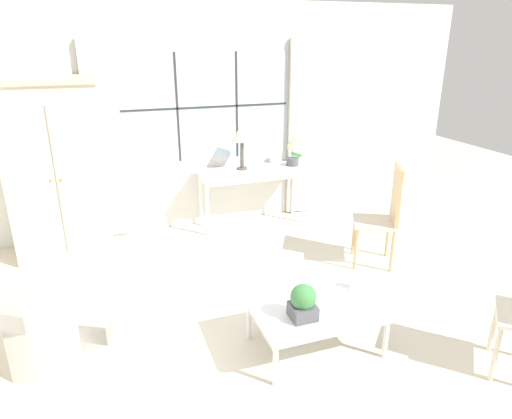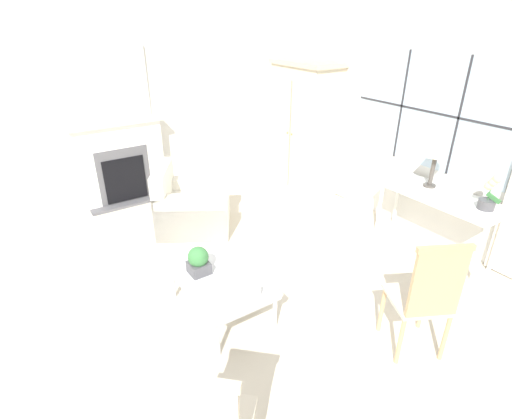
{
  "view_description": "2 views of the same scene",
  "coord_description": "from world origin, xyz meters",
  "px_view_note": "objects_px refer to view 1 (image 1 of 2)",
  "views": [
    {
      "loc": [
        -1.38,
        -2.68,
        2.35
      ],
      "look_at": [
        -0.12,
        0.84,
        0.95
      ],
      "focal_mm": 32.0,
      "sensor_mm": 36.0,
      "label": 1
    },
    {
      "loc": [
        2.8,
        -1.34,
        2.61
      ],
      "look_at": [
        -0.13,
        0.62,
        0.86
      ],
      "focal_mm": 28.0,
      "sensor_mm": 36.0,
      "label": 2
    }
  ],
  "objects_px": {
    "console_table": "(253,175)",
    "table_lamp": "(242,135)",
    "potted_orchid": "(293,153)",
    "side_chair_wooden": "(386,210)",
    "armchair_upholstered": "(90,323)",
    "coffee_table": "(316,309)",
    "potted_plant_small": "(303,302)",
    "armoire": "(57,169)",
    "pillar_candle": "(354,283)"
  },
  "relations": [
    {
      "from": "side_chair_wooden",
      "to": "armoire",
      "type": "bearing_deg",
      "value": 155.52
    },
    {
      "from": "coffee_table",
      "to": "armchair_upholstered",
      "type": "bearing_deg",
      "value": 163.4
    },
    {
      "from": "armoire",
      "to": "console_table",
      "type": "relative_size",
      "value": 1.41
    },
    {
      "from": "side_chair_wooden",
      "to": "pillar_candle",
      "type": "relative_size",
      "value": 9.33
    },
    {
      "from": "armoire",
      "to": "side_chair_wooden",
      "type": "relative_size",
      "value": 1.76
    },
    {
      "from": "console_table",
      "to": "pillar_candle",
      "type": "xyz_separation_m",
      "value": [
        0.01,
        -2.54,
        -0.24
      ]
    },
    {
      "from": "potted_orchid",
      "to": "armchair_upholstered",
      "type": "height_order",
      "value": "potted_orchid"
    },
    {
      "from": "armchair_upholstered",
      "to": "side_chair_wooden",
      "type": "xyz_separation_m",
      "value": [
        3.05,
        0.6,
        0.34
      ]
    },
    {
      "from": "side_chair_wooden",
      "to": "potted_plant_small",
      "type": "distance_m",
      "value": 1.97
    },
    {
      "from": "potted_orchid",
      "to": "coffee_table",
      "type": "xyz_separation_m",
      "value": [
        -0.95,
        -2.63,
        -0.58
      ]
    },
    {
      "from": "console_table",
      "to": "armchair_upholstered",
      "type": "xyz_separation_m",
      "value": [
        -2.09,
        -2.17,
        -0.4
      ]
    },
    {
      "from": "coffee_table",
      "to": "potted_plant_small",
      "type": "height_order",
      "value": "potted_plant_small"
    },
    {
      "from": "armchair_upholstered",
      "to": "potted_plant_small",
      "type": "height_order",
      "value": "armchair_upholstered"
    },
    {
      "from": "armchair_upholstered",
      "to": "pillar_candle",
      "type": "relative_size",
      "value": 9.96
    },
    {
      "from": "console_table",
      "to": "side_chair_wooden",
      "type": "height_order",
      "value": "side_chair_wooden"
    },
    {
      "from": "armoire",
      "to": "potted_plant_small",
      "type": "bearing_deg",
      "value": -57.38
    },
    {
      "from": "table_lamp",
      "to": "armchair_upholstered",
      "type": "bearing_deg",
      "value": -131.96
    },
    {
      "from": "console_table",
      "to": "armoire",
      "type": "bearing_deg",
      "value": -178.14
    },
    {
      "from": "armoire",
      "to": "coffee_table",
      "type": "bearing_deg",
      "value": -53.49
    },
    {
      "from": "armchair_upholstered",
      "to": "potted_plant_small",
      "type": "distance_m",
      "value": 1.65
    },
    {
      "from": "pillar_candle",
      "to": "armchair_upholstered",
      "type": "bearing_deg",
      "value": 169.77
    },
    {
      "from": "armoire",
      "to": "table_lamp",
      "type": "xyz_separation_m",
      "value": [
        2.18,
        0.07,
        0.23
      ]
    },
    {
      "from": "console_table",
      "to": "table_lamp",
      "type": "distance_m",
      "value": 0.55
    },
    {
      "from": "armoire",
      "to": "potted_plant_small",
      "type": "xyz_separation_m",
      "value": [
        1.74,
        -2.72,
        -0.46
      ]
    },
    {
      "from": "console_table",
      "to": "potted_plant_small",
      "type": "height_order",
      "value": "console_table"
    },
    {
      "from": "potted_orchid",
      "to": "armchair_upholstered",
      "type": "distance_m",
      "value": 3.44
    },
    {
      "from": "table_lamp",
      "to": "potted_plant_small",
      "type": "height_order",
      "value": "table_lamp"
    },
    {
      "from": "table_lamp",
      "to": "armchair_upholstered",
      "type": "height_order",
      "value": "table_lamp"
    },
    {
      "from": "armoire",
      "to": "potted_orchid",
      "type": "distance_m",
      "value": 2.87
    },
    {
      "from": "armoire",
      "to": "potted_orchid",
      "type": "relative_size",
      "value": 5.07
    },
    {
      "from": "armchair_upholstered",
      "to": "pillar_candle",
      "type": "distance_m",
      "value": 2.14
    },
    {
      "from": "armchair_upholstered",
      "to": "coffee_table",
      "type": "distance_m",
      "value": 1.76
    },
    {
      "from": "potted_orchid",
      "to": "armchair_upholstered",
      "type": "xyz_separation_m",
      "value": [
        -2.63,
        -2.12,
        -0.65
      ]
    },
    {
      "from": "console_table",
      "to": "table_lamp",
      "type": "bearing_deg",
      "value": -178.13
    },
    {
      "from": "potted_orchid",
      "to": "pillar_candle",
      "type": "bearing_deg",
      "value": -102.06
    },
    {
      "from": "console_table",
      "to": "coffee_table",
      "type": "bearing_deg",
      "value": -98.56
    },
    {
      "from": "potted_orchid",
      "to": "side_chair_wooden",
      "type": "xyz_separation_m",
      "value": [
        0.42,
        -1.53,
        -0.31
      ]
    },
    {
      "from": "armoire",
      "to": "coffee_table",
      "type": "distance_m",
      "value": 3.29
    },
    {
      "from": "armchair_upholstered",
      "to": "pillar_candle",
      "type": "bearing_deg",
      "value": -10.23
    },
    {
      "from": "table_lamp",
      "to": "coffee_table",
      "type": "height_order",
      "value": "table_lamp"
    },
    {
      "from": "potted_orchid",
      "to": "armoire",
      "type": "bearing_deg",
      "value": -179.32
    },
    {
      "from": "coffee_table",
      "to": "pillar_candle",
      "type": "bearing_deg",
      "value": 16.77
    },
    {
      "from": "potted_orchid",
      "to": "side_chair_wooden",
      "type": "height_order",
      "value": "potted_orchid"
    },
    {
      "from": "side_chair_wooden",
      "to": "coffee_table",
      "type": "bearing_deg",
      "value": -141.17
    },
    {
      "from": "armoire",
      "to": "table_lamp",
      "type": "bearing_deg",
      "value": 1.86
    },
    {
      "from": "side_chair_wooden",
      "to": "pillar_candle",
      "type": "bearing_deg",
      "value": -134.37
    },
    {
      "from": "side_chair_wooden",
      "to": "pillar_candle",
      "type": "height_order",
      "value": "side_chair_wooden"
    },
    {
      "from": "potted_orchid",
      "to": "potted_plant_small",
      "type": "bearing_deg",
      "value": -112.23
    },
    {
      "from": "table_lamp",
      "to": "armchair_upholstered",
      "type": "xyz_separation_m",
      "value": [
        -1.94,
        -2.16,
        -0.93
      ]
    },
    {
      "from": "armchair_upholstered",
      "to": "side_chair_wooden",
      "type": "distance_m",
      "value": 3.13
    }
  ]
}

